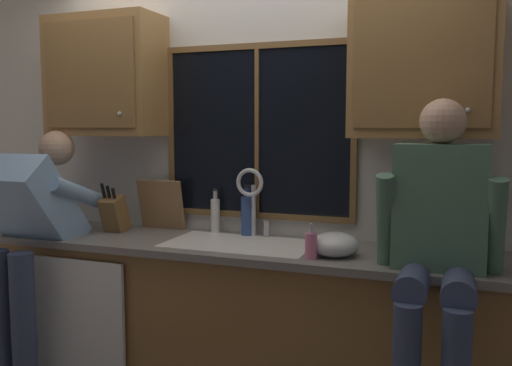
# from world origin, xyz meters

# --- Properties ---
(back_wall) EXTENTS (5.38, 0.12, 2.55)m
(back_wall) POSITION_xyz_m (0.00, 0.06, 1.27)
(back_wall) COLOR silver
(back_wall) RESTS_ON floor
(window_glass) EXTENTS (1.10, 0.02, 0.95)m
(window_glass) POSITION_xyz_m (0.03, -0.01, 1.52)
(window_glass) COLOR black
(window_frame_top) EXTENTS (1.17, 0.02, 0.04)m
(window_frame_top) POSITION_xyz_m (0.03, -0.02, 2.02)
(window_frame_top) COLOR brown
(window_frame_bottom) EXTENTS (1.17, 0.02, 0.04)m
(window_frame_bottom) POSITION_xyz_m (0.03, -0.02, 1.03)
(window_frame_bottom) COLOR brown
(window_frame_left) EXTENTS (0.03, 0.02, 0.95)m
(window_frame_left) POSITION_xyz_m (-0.54, -0.02, 1.52)
(window_frame_left) COLOR brown
(window_frame_right) EXTENTS (0.03, 0.02, 0.95)m
(window_frame_right) POSITION_xyz_m (0.60, -0.02, 1.52)
(window_frame_right) COLOR brown
(window_mullion_center) EXTENTS (0.02, 0.02, 0.95)m
(window_mullion_center) POSITION_xyz_m (0.03, -0.02, 1.52)
(window_mullion_center) COLOR brown
(lower_cabinet_run) EXTENTS (2.98, 0.58, 0.88)m
(lower_cabinet_run) POSITION_xyz_m (0.00, -0.29, 0.44)
(lower_cabinet_run) COLOR olive
(lower_cabinet_run) RESTS_ON floor
(countertop) EXTENTS (3.04, 0.62, 0.04)m
(countertop) POSITION_xyz_m (0.00, -0.31, 0.90)
(countertop) COLOR slate
(countertop) RESTS_ON lower_cabinet_run
(dishwasher_front) EXTENTS (0.60, 0.02, 0.74)m
(dishwasher_front) POSITION_xyz_m (-0.82, -0.61, 0.46)
(dishwasher_front) COLOR white
(upper_cabinet_left) EXTENTS (0.70, 0.36, 0.72)m
(upper_cabinet_left) POSITION_xyz_m (-0.90, -0.17, 1.86)
(upper_cabinet_left) COLOR #9E703D
(upper_cabinet_right) EXTENTS (0.70, 0.36, 0.72)m
(upper_cabinet_right) POSITION_xyz_m (0.96, -0.17, 1.86)
(upper_cabinet_right) COLOR #9E703D
(sink) EXTENTS (0.80, 0.46, 0.21)m
(sink) POSITION_xyz_m (0.03, -0.30, 0.82)
(sink) COLOR white
(sink) RESTS_ON lower_cabinet_run
(faucet) EXTENTS (0.18, 0.09, 0.40)m
(faucet) POSITION_xyz_m (0.04, -0.12, 1.17)
(faucet) COLOR silver
(faucet) RESTS_ON countertop
(person_standing) EXTENTS (0.53, 0.70, 1.53)m
(person_standing) POSITION_xyz_m (-1.14, -0.60, 0.95)
(person_standing) COLOR #384260
(person_standing) RESTS_ON floor
(person_sitting_on_counter) EXTENTS (0.54, 0.59, 1.26)m
(person_sitting_on_counter) POSITION_xyz_m (1.07, -0.57, 1.10)
(person_sitting_on_counter) COLOR #384260
(person_sitting_on_counter) RESTS_ON countertop
(knife_block) EXTENTS (0.12, 0.18, 0.32)m
(knife_block) POSITION_xyz_m (-0.81, -0.25, 1.03)
(knife_block) COLOR brown
(knife_block) RESTS_ON countertop
(cutting_board) EXTENTS (0.30, 0.08, 0.31)m
(cutting_board) POSITION_xyz_m (-0.58, -0.08, 1.07)
(cutting_board) COLOR #997047
(cutting_board) RESTS_ON countertop
(mixing_bowl) EXTENTS (0.24, 0.24, 0.12)m
(mixing_bowl) POSITION_xyz_m (0.58, -0.39, 0.97)
(mixing_bowl) COLOR silver
(mixing_bowl) RESTS_ON countertop
(soap_dispenser) EXTENTS (0.06, 0.07, 0.18)m
(soap_dispenser) POSITION_xyz_m (0.48, -0.50, 0.99)
(soap_dispenser) COLOR pink
(soap_dispenser) RESTS_ON countertop
(bottle_green_glass) EXTENTS (0.07, 0.07, 0.30)m
(bottle_green_glass) POSITION_xyz_m (-0.01, -0.07, 1.04)
(bottle_green_glass) COLOR #334C8C
(bottle_green_glass) RESTS_ON countertop
(bottle_tall_clear) EXTENTS (0.06, 0.06, 0.26)m
(bottle_tall_clear) POSITION_xyz_m (-0.22, -0.07, 1.03)
(bottle_tall_clear) COLOR silver
(bottle_tall_clear) RESTS_ON countertop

